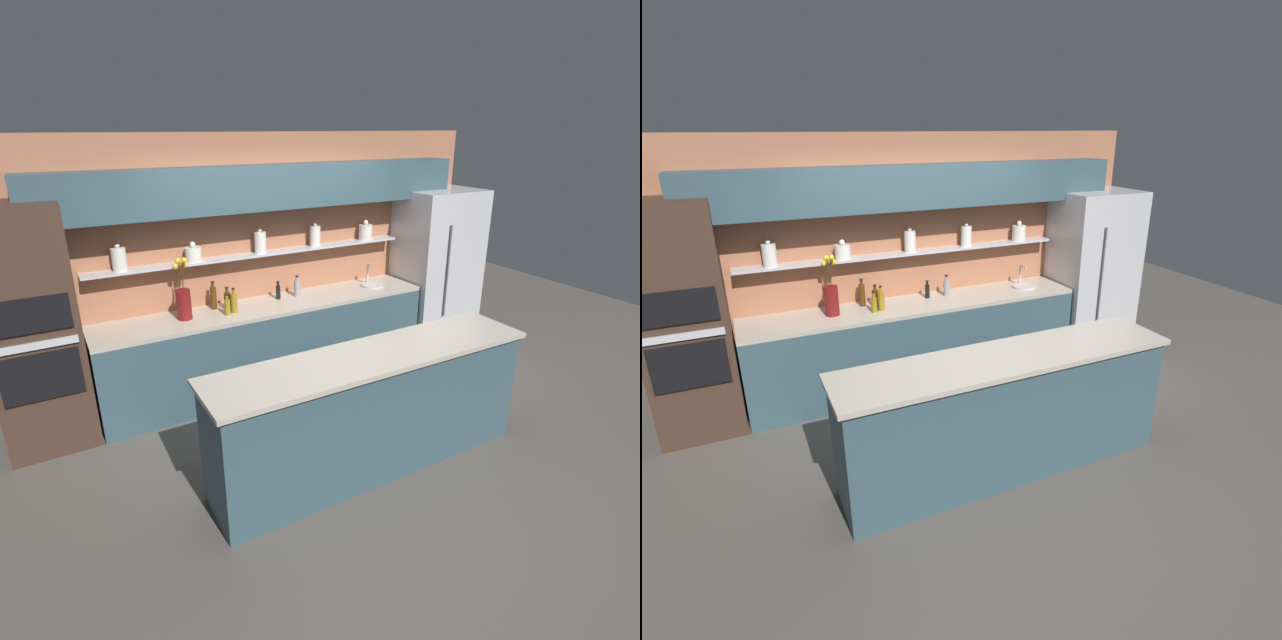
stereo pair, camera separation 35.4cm
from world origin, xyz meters
TOP-DOWN VIEW (x-y plane):
  - ground_plane at (0.00, 0.00)m, footprint 12.00×12.00m
  - back_wall_unit at (-0.00, 1.53)m, footprint 5.20×0.44m
  - back_counter_unit at (-0.11, 1.24)m, footprint 3.53×0.62m
  - island_counter at (0.00, -0.46)m, footprint 2.72×0.61m
  - refrigerator at (2.14, 1.20)m, footprint 0.93×0.73m
  - oven_tower at (-2.25, 1.24)m, footprint 0.71×0.64m
  - flower_vase at (-0.98, 1.27)m, footprint 0.16×0.17m
  - sink_fixture at (1.20, 1.25)m, footprint 0.26×0.26m
  - bottle_sauce_0 at (0.05, 1.36)m, footprint 0.05×0.05m
  - bottle_spirit_1 at (-0.64, 1.40)m, footprint 0.06×0.06m
  - bottle_spirit_2 at (-0.53, 1.32)m, footprint 0.07×0.07m
  - bottle_oil_3 at (-0.51, 1.19)m, footprint 0.07×0.07m
  - bottle_spirit_4 at (0.27, 1.34)m, footprint 0.07×0.07m
  - bottle_oil_5 at (-0.59, 1.16)m, footprint 0.06×0.06m

SIDE VIEW (x-z plane):
  - ground_plane at x=0.00m, z-range 0.00..0.00m
  - back_counter_unit at x=-0.11m, z-range 0.00..0.92m
  - island_counter at x=0.00m, z-range 0.00..1.02m
  - sink_fixture at x=1.20m, z-range 0.82..1.07m
  - refrigerator at x=2.14m, z-range 0.00..1.96m
  - bottle_sauce_0 at x=0.05m, z-range 0.91..1.10m
  - bottle_oil_5 at x=-0.59m, z-range 0.90..1.11m
  - bottle_spirit_2 at x=-0.53m, z-range 0.90..1.13m
  - bottle_spirit_4 at x=0.27m, z-range 0.90..1.13m
  - bottle_oil_3 at x=-0.51m, z-range 0.89..1.15m
  - bottle_spirit_1 at x=-0.64m, z-range 0.90..1.19m
  - oven_tower at x=-2.25m, z-range 0.00..2.11m
  - flower_vase at x=-0.98m, z-range 0.81..1.42m
  - back_wall_unit at x=0.00m, z-range 0.25..2.85m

